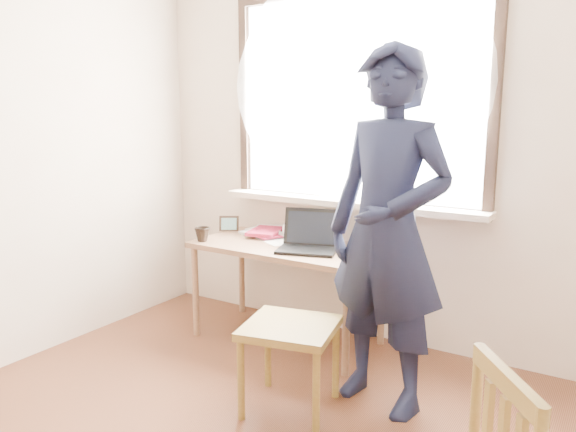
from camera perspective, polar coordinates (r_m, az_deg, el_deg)
The scene contains 12 objects.
room_shell at distance 2.16m, azimuth -9.66°, elevation 13.14°, with size 3.52×4.02×2.61m.
desk at distance 3.72m, azimuth -0.13°, elevation -3.96°, with size 1.23×0.62×0.66m.
laptop at distance 3.57m, azimuth 2.18°, elevation -2.50°, with size 0.44×0.39×0.25m.
mug_white at distance 3.87m, azimuth 0.37°, elevation -1.54°, with size 0.13×0.13×0.10m, color white.
mug_dark at distance 3.83m, azimuth -8.71°, elevation -1.86°, with size 0.10×0.10×0.10m, color black.
mouse at distance 3.38m, azimuth 6.05°, elevation -4.05°, with size 0.09×0.06×0.03m, color black.
desk_clutter at distance 4.02m, azimuth -3.26°, elevation -1.47°, with size 0.76×0.45×0.05m.
book_a at distance 4.10m, azimuth -3.75°, elevation -1.42°, with size 0.19×0.25×0.02m, color white.
book_b at distance 3.70m, azimuth 7.12°, elevation -2.88°, with size 0.17×0.23×0.02m, color white.
picture_frame at distance 4.08m, azimuth -6.01°, elevation -0.90°, with size 0.13×0.09×0.11m.
work_chair at distance 2.94m, azimuth 0.22°, elevation -12.22°, with size 0.54×0.52×0.46m.
person at distance 2.88m, azimuth 10.11°, elevation -1.59°, with size 0.68×0.45×1.86m, color black.
Camera 1 is at (1.40, -1.41, 1.55)m, focal length 35.00 mm.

